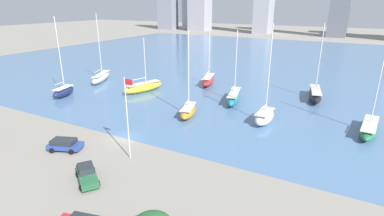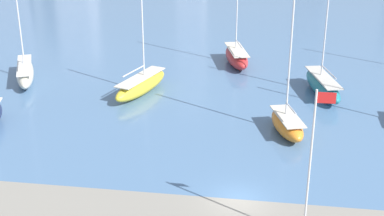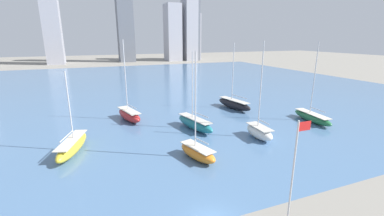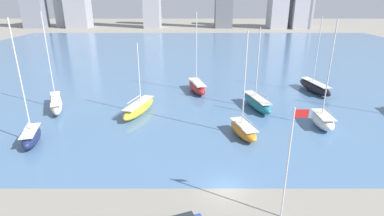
{
  "view_description": "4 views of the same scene",
  "coord_description": "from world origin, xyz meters",
  "px_view_note": "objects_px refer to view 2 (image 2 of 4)",
  "views": [
    {
      "loc": [
        27.91,
        -30.41,
        18.79
      ],
      "look_at": [
        5.97,
        9.85,
        2.7
      ],
      "focal_mm": 28.0,
      "sensor_mm": 36.0,
      "label": 1
    },
    {
      "loc": [
        1.53,
        -34.84,
        21.6
      ],
      "look_at": [
        -5.44,
        12.98,
        1.89
      ],
      "focal_mm": 50.0,
      "sensor_mm": 36.0,
      "label": 2
    },
    {
      "loc": [
        -8.95,
        -17.61,
        16.34
      ],
      "look_at": [
        5.36,
        18.49,
        5.66
      ],
      "focal_mm": 24.0,
      "sensor_mm": 36.0,
      "label": 3
    },
    {
      "loc": [
        -3.51,
        -26.26,
        18.85
      ],
      "look_at": [
        -3.4,
        19.9,
        1.53
      ],
      "focal_mm": 28.0,
      "sensor_mm": 36.0,
      "label": 4
    }
  ],
  "objects_px": {
    "flag_pole": "(311,161)",
    "sailboat_orange": "(287,123)",
    "sailboat_yellow": "(141,85)",
    "sailboat_cream": "(25,72)",
    "sailboat_red": "(236,56)",
    "sailboat_teal": "(323,85)"
  },
  "relations": [
    {
      "from": "sailboat_teal",
      "to": "sailboat_orange",
      "type": "bearing_deg",
      "value": -123.87
    },
    {
      "from": "sailboat_cream",
      "to": "sailboat_teal",
      "type": "relative_size",
      "value": 1.18
    },
    {
      "from": "flag_pole",
      "to": "sailboat_cream",
      "type": "xyz_separation_m",
      "value": [
        -32.13,
        27.53,
        -4.63
      ]
    },
    {
      "from": "sailboat_yellow",
      "to": "sailboat_cream",
      "type": "height_order",
      "value": "sailboat_cream"
    },
    {
      "from": "sailboat_orange",
      "to": "sailboat_red",
      "type": "relative_size",
      "value": 0.92
    },
    {
      "from": "sailboat_yellow",
      "to": "sailboat_cream",
      "type": "xyz_separation_m",
      "value": [
        -15.01,
        2.34,
        0.05
      ]
    },
    {
      "from": "sailboat_teal",
      "to": "flag_pole",
      "type": "bearing_deg",
      "value": -110.23
    },
    {
      "from": "sailboat_cream",
      "to": "sailboat_teal",
      "type": "bearing_deg",
      "value": -23.32
    },
    {
      "from": "sailboat_orange",
      "to": "sailboat_red",
      "type": "distance_m",
      "value": 21.97
    },
    {
      "from": "sailboat_cream",
      "to": "sailboat_orange",
      "type": "bearing_deg",
      "value": -43.07
    },
    {
      "from": "sailboat_red",
      "to": "sailboat_teal",
      "type": "distance_m",
      "value": 14.33
    },
    {
      "from": "sailboat_yellow",
      "to": "sailboat_teal",
      "type": "bearing_deg",
      "value": 25.07
    },
    {
      "from": "sailboat_yellow",
      "to": "sailboat_orange",
      "type": "xyz_separation_m",
      "value": [
        16.25,
        -8.55,
        -0.05
      ]
    },
    {
      "from": "sailboat_yellow",
      "to": "sailboat_red",
      "type": "height_order",
      "value": "sailboat_red"
    },
    {
      "from": "sailboat_cream",
      "to": "sailboat_teal",
      "type": "height_order",
      "value": "sailboat_cream"
    },
    {
      "from": "sailboat_red",
      "to": "sailboat_teal",
      "type": "xyz_separation_m",
      "value": [
        10.41,
        -9.85,
        -0.03
      ]
    },
    {
      "from": "flag_pole",
      "to": "sailboat_red",
      "type": "relative_size",
      "value": 0.66
    },
    {
      "from": "sailboat_yellow",
      "to": "sailboat_orange",
      "type": "bearing_deg",
      "value": -10.12
    },
    {
      "from": "sailboat_red",
      "to": "sailboat_teal",
      "type": "relative_size",
      "value": 1.14
    },
    {
      "from": "sailboat_orange",
      "to": "sailboat_teal",
      "type": "height_order",
      "value": "sailboat_orange"
    },
    {
      "from": "flag_pole",
      "to": "sailboat_orange",
      "type": "xyz_separation_m",
      "value": [
        -0.87,
        16.65,
        -4.73
      ]
    },
    {
      "from": "flag_pole",
      "to": "sailboat_teal",
      "type": "height_order",
      "value": "sailboat_teal"
    }
  ]
}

